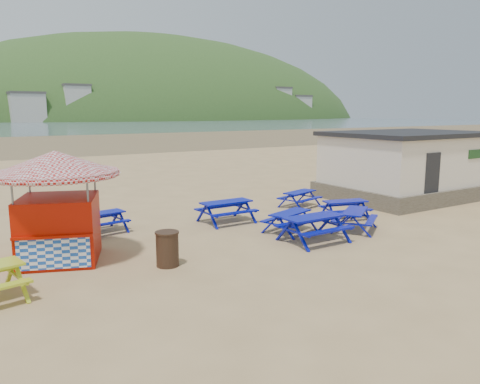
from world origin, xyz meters
TOP-DOWN VIEW (x-y plane):
  - ground at (0.00, 0.00)m, footprint 400.00×400.00m
  - wet_sand at (0.00, 55.00)m, footprint 400.00×400.00m
  - picnic_table_blue_a at (-4.02, 2.01)m, footprint 1.86×1.60m
  - picnic_table_blue_b at (0.41, 1.01)m, footprint 1.95×1.58m
  - picnic_table_blue_c at (4.57, 1.79)m, footprint 1.93×1.72m
  - picnic_table_blue_d at (1.55, -1.38)m, footprint 2.02×1.81m
  - picnic_table_blue_e at (1.44, -2.73)m, footprint 2.02×1.64m
  - picnic_table_blue_f at (3.59, -2.41)m, footprint 2.19×2.11m
  - ice_cream_kiosk at (-5.79, -0.44)m, footprint 4.43×4.43m
  - litter_bin at (-3.47, -2.46)m, footprint 0.65×0.65m
  - amenity_block at (10.50, 1.00)m, footprint 7.40×5.40m
  - headland_town at (90.00, 229.68)m, footprint 264.00×144.00m
  - picnic_table_blue_g at (4.65, -0.86)m, footprint 1.95×1.72m

SIDE VIEW (x-z plane):
  - headland_town at x=90.00m, z-range -63.91..44.09m
  - ground at x=0.00m, z-range 0.00..0.00m
  - wet_sand at x=0.00m, z-range 0.00..0.00m
  - picnic_table_blue_c at x=4.57m, z-range 0.00..0.68m
  - picnic_table_blue_a at x=-4.02m, z-range 0.00..0.70m
  - picnic_table_blue_g at x=4.65m, z-range 0.00..0.70m
  - picnic_table_blue_d at x=1.55m, z-range 0.00..0.71m
  - picnic_table_blue_f at x=3.59m, z-range 0.00..0.72m
  - picnic_table_blue_b at x=0.41m, z-range 0.00..0.81m
  - picnic_table_blue_e at x=1.44m, z-range 0.00..0.84m
  - litter_bin at x=-3.47m, z-range 0.01..0.96m
  - amenity_block at x=10.50m, z-range -0.01..3.14m
  - ice_cream_kiosk at x=-5.79m, z-range 0.40..3.47m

